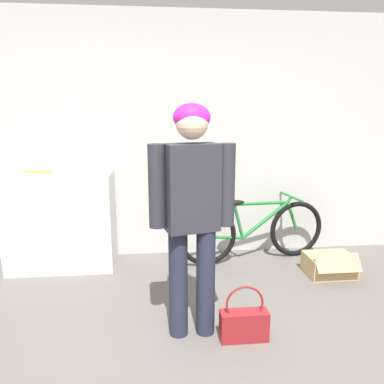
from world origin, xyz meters
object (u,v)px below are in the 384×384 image
object	(u,v)px
bicycle	(253,231)
handbag	(244,323)
cardboard_box	(329,265)
person	(192,203)
banana	(37,171)

from	to	relation	value
bicycle	handbag	xyz separation A→B (m)	(-0.43, -1.40, -0.21)
cardboard_box	handbag	bearing A→B (deg)	-138.37
handbag	cardboard_box	world-z (taller)	handbag
bicycle	cardboard_box	bearing A→B (deg)	-42.48
person	cardboard_box	xyz separation A→B (m)	(1.45, 0.85, -0.88)
bicycle	handbag	size ratio (longest dim) A/B	3.98
person	banana	size ratio (longest dim) A/B	4.99
bicycle	person	bearing A→B (deg)	-130.75
bicycle	handbag	bearing A→B (deg)	-116.27
person	cardboard_box	distance (m)	1.90
person	handbag	world-z (taller)	person
bicycle	handbag	world-z (taller)	bicycle
handbag	cardboard_box	distance (m)	1.46
handbag	banana	bearing A→B (deg)	139.66
person	handbag	distance (m)	0.93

